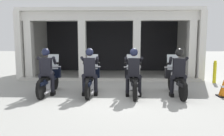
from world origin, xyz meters
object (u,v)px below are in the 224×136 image
motorcycle_far_left (50,79)px  motorcycle_far_right (176,80)px  motorcycle_center_right (133,80)px  traffic_cone_flank (223,88)px  police_officer_far_left (46,68)px  bollard_kerbside (215,72)px  police_officer_center_right (134,68)px  motorcycle_center_left (91,79)px  police_officer_far_right (179,68)px  police_officer_center_left (90,68)px

motorcycle_far_left → motorcycle_far_right: (4.36, -0.05, 0.00)m
motorcycle_center_right → traffic_cone_flank: 2.96m
police_officer_far_left → bollard_kerbside: (6.67, 2.41, -0.44)m
motorcycle_far_left → bollard_kerbside: size_ratio=2.03×
police_officer_center_right → motorcycle_far_right: police_officer_center_right is taller
motorcycle_center_right → traffic_cone_flank: bearing=-9.0°
motorcycle_center_left → bollard_kerbside: (5.22, 2.10, -0.00)m
police_officer_far_left → motorcycle_center_left: bearing=11.9°
traffic_cone_flank → police_officer_far_right: bearing=-178.5°
motorcycle_far_right → bollard_kerbside: size_ratio=2.03×
bollard_kerbside → police_officer_center_right: bearing=-147.0°
motorcycle_far_left → police_officer_far_right: (4.35, -0.33, 0.44)m
police_officer_center_right → bollard_kerbside: (3.76, 2.45, -0.44)m
motorcycle_center_left → police_officer_far_right: 2.96m
motorcycle_far_right → bollard_kerbside: bearing=48.7°
police_officer_far_left → motorcycle_center_left: size_ratio=0.78×
bollard_kerbside → motorcycle_far_left: bearing=-162.3°
police_officer_center_right → motorcycle_far_right: size_ratio=0.78×
police_officer_center_left → motorcycle_far_right: bearing=1.3°
motorcycle_center_left → motorcycle_far_right: same height
police_officer_far_left → traffic_cone_flank: bearing=-0.3°
police_officer_center_left → bollard_kerbside: size_ratio=1.58×
police_officer_center_left → police_officer_center_right: bearing=-5.5°
motorcycle_far_right → police_officer_center_right: bearing=-163.8°
motorcycle_far_left → motorcycle_center_right: 2.90m
police_officer_center_right → police_officer_far_right: (1.45, -0.01, 0.00)m
motorcycle_center_left → motorcycle_far_right: size_ratio=1.00×
motorcycle_center_left → motorcycle_center_right: size_ratio=1.00×
traffic_cone_flank → bollard_kerbside: bollard_kerbside is taller
police_officer_center_right → motorcycle_far_right: 1.54m
police_officer_far_right → bollard_kerbside: size_ratio=1.58×
motorcycle_center_left → motorcycle_center_right: same height
police_officer_center_left → police_officer_center_right: 1.45m
motorcycle_far_right → traffic_cone_flank: size_ratio=3.46×
bollard_kerbside → police_officer_far_right: bearing=-133.3°
police_officer_center_left → police_officer_far_right: size_ratio=1.00×
motorcycle_far_left → police_officer_far_right: police_officer_far_right is taller
police_officer_center_right → traffic_cone_flank: size_ratio=2.69×
motorcycle_far_left → police_officer_center_left: police_officer_center_left is taller
motorcycle_center_left → motorcycle_center_right: bearing=-5.5°
motorcycle_center_left → bollard_kerbside: bearing=19.1°
motorcycle_far_right → police_officer_center_left: bearing=-170.4°
police_officer_center_left → police_officer_far_left: bearing=178.3°
bollard_kerbside → motorcycle_far_right: bearing=-136.8°
motorcycle_far_left → police_officer_center_left: size_ratio=1.29×
police_officer_center_right → bollard_kerbside: 4.51m
motorcycle_center_right → police_officer_center_left: bearing=-175.7°
traffic_cone_flank → motorcycle_far_right: bearing=170.7°
police_officer_center_left → traffic_cone_flank: (4.40, -0.04, -0.65)m
traffic_cone_flank → bollard_kerbside: (0.82, 2.42, 0.21)m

